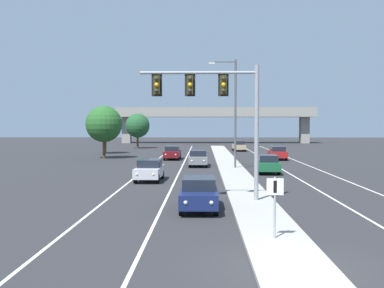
{
  "coord_description": "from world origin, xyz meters",
  "views": [
    {
      "loc": [
        -2.64,
        -13.74,
        4.25
      ],
      "look_at": [
        -3.2,
        10.3,
        3.2
      ],
      "focal_mm": 44.1,
      "sensor_mm": 36.0,
      "label": 1
    }
  ],
  "objects_px": {
    "street_lamp_median": "(233,107)",
    "tree_far_left_b": "(138,126)",
    "overhead_signal_mast": "(216,101)",
    "median_sign_post": "(275,198)",
    "car_receding_red": "(277,153)",
    "car_receding_tan": "(239,146)",
    "car_oncoming_silver": "(150,170)",
    "tree_far_left_a": "(104,124)",
    "tree_far_left_c": "(105,128)",
    "car_oncoming_darkred": "(172,153)",
    "car_oncoming_grey": "(198,158)",
    "car_receding_green": "(267,164)",
    "car_oncoming_navy": "(199,193)"
  },
  "relations": [
    {
      "from": "street_lamp_median",
      "to": "tree_far_left_b",
      "type": "relative_size",
      "value": 1.68
    },
    {
      "from": "overhead_signal_mast",
      "to": "median_sign_post",
      "type": "relative_size",
      "value": 3.27
    },
    {
      "from": "car_receding_red",
      "to": "median_sign_post",
      "type": "bearing_deg",
      "value": -99.08
    },
    {
      "from": "overhead_signal_mast",
      "to": "car_receding_tan",
      "type": "height_order",
      "value": "overhead_signal_mast"
    },
    {
      "from": "median_sign_post",
      "to": "car_receding_tan",
      "type": "xyz_separation_m",
      "value": [
        2.96,
        55.76,
        -0.77
      ]
    },
    {
      "from": "street_lamp_median",
      "to": "car_oncoming_silver",
      "type": "bearing_deg",
      "value": -126.74
    },
    {
      "from": "tree_far_left_a",
      "to": "tree_far_left_c",
      "type": "height_order",
      "value": "tree_far_left_a"
    },
    {
      "from": "overhead_signal_mast",
      "to": "tree_far_left_c",
      "type": "height_order",
      "value": "overhead_signal_mast"
    },
    {
      "from": "car_receding_tan",
      "to": "tree_far_left_b",
      "type": "bearing_deg",
      "value": 156.07
    },
    {
      "from": "car_oncoming_silver",
      "to": "car_oncoming_darkred",
      "type": "height_order",
      "value": "same"
    },
    {
      "from": "car_oncoming_silver",
      "to": "tree_far_left_a",
      "type": "bearing_deg",
      "value": 109.99
    },
    {
      "from": "median_sign_post",
      "to": "tree_far_left_b",
      "type": "distance_m",
      "value": 64.66
    },
    {
      "from": "car_oncoming_silver",
      "to": "tree_far_left_c",
      "type": "bearing_deg",
      "value": 107.43
    },
    {
      "from": "tree_far_left_b",
      "to": "car_receding_tan",
      "type": "bearing_deg",
      "value": -23.93
    },
    {
      "from": "car_oncoming_silver",
      "to": "car_receding_tan",
      "type": "height_order",
      "value": "same"
    },
    {
      "from": "car_oncoming_grey",
      "to": "car_receding_green",
      "type": "bearing_deg",
      "value": -47.16
    },
    {
      "from": "tree_far_left_c",
      "to": "tree_far_left_a",
      "type": "bearing_deg",
      "value": -78.94
    },
    {
      "from": "overhead_signal_mast",
      "to": "car_receding_green",
      "type": "distance_m",
      "value": 16.47
    },
    {
      "from": "car_oncoming_silver",
      "to": "car_receding_tan",
      "type": "distance_m",
      "value": 38.93
    },
    {
      "from": "tree_far_left_a",
      "to": "tree_far_left_b",
      "type": "bearing_deg",
      "value": 87.79
    },
    {
      "from": "overhead_signal_mast",
      "to": "car_oncoming_grey",
      "type": "distance_m",
      "value": 22.03
    },
    {
      "from": "street_lamp_median",
      "to": "car_oncoming_silver",
      "type": "distance_m",
      "value": 12.32
    },
    {
      "from": "street_lamp_median",
      "to": "tree_far_left_b",
      "type": "height_order",
      "value": "street_lamp_median"
    },
    {
      "from": "tree_far_left_b",
      "to": "street_lamp_median",
      "type": "bearing_deg",
      "value": -68.94
    },
    {
      "from": "overhead_signal_mast",
      "to": "car_oncoming_navy",
      "type": "height_order",
      "value": "overhead_signal_mast"
    },
    {
      "from": "car_receding_red",
      "to": "tree_far_left_c",
      "type": "xyz_separation_m",
      "value": [
        -22.58,
        10.84,
        2.79
      ]
    },
    {
      "from": "car_oncoming_grey",
      "to": "tree_far_left_a",
      "type": "relative_size",
      "value": 0.7
    },
    {
      "from": "overhead_signal_mast",
      "to": "tree_far_left_b",
      "type": "distance_m",
      "value": 56.02
    },
    {
      "from": "car_receding_red",
      "to": "car_receding_tan",
      "type": "relative_size",
      "value": 1.0
    },
    {
      "from": "street_lamp_median",
      "to": "car_oncoming_grey",
      "type": "distance_m",
      "value": 6.61
    },
    {
      "from": "street_lamp_median",
      "to": "tree_far_left_a",
      "type": "height_order",
      "value": "street_lamp_median"
    },
    {
      "from": "car_oncoming_grey",
      "to": "tree_far_left_b",
      "type": "bearing_deg",
      "value": 107.76
    },
    {
      "from": "car_receding_tan",
      "to": "tree_far_left_a",
      "type": "height_order",
      "value": "tree_far_left_a"
    },
    {
      "from": "car_receding_red",
      "to": "tree_far_left_a",
      "type": "relative_size",
      "value": 0.7
    },
    {
      "from": "car_receding_green",
      "to": "tree_far_left_b",
      "type": "relative_size",
      "value": 0.75
    },
    {
      "from": "median_sign_post",
      "to": "car_oncoming_darkred",
      "type": "xyz_separation_m",
      "value": [
        -6.18,
        38.65,
        -0.77
      ]
    },
    {
      "from": "tree_far_left_a",
      "to": "tree_far_left_c",
      "type": "relative_size",
      "value": 1.16
    },
    {
      "from": "car_oncoming_navy",
      "to": "car_oncoming_grey",
      "type": "bearing_deg",
      "value": 90.7
    },
    {
      "from": "car_oncoming_silver",
      "to": "car_oncoming_darkred",
      "type": "xyz_separation_m",
      "value": [
        0.36,
        20.65,
        0.0
      ]
    },
    {
      "from": "car_oncoming_navy",
      "to": "tree_far_left_b",
      "type": "distance_m",
      "value": 57.92
    },
    {
      "from": "car_oncoming_grey",
      "to": "car_receding_tan",
      "type": "distance_m",
      "value": 26.52
    },
    {
      "from": "tree_far_left_a",
      "to": "median_sign_post",
      "type": "bearing_deg",
      "value": -70.03
    },
    {
      "from": "car_receding_red",
      "to": "tree_far_left_a",
      "type": "distance_m",
      "value": 21.08
    },
    {
      "from": "median_sign_post",
      "to": "car_receding_green",
      "type": "distance_m",
      "value": 23.68
    },
    {
      "from": "median_sign_post",
      "to": "car_receding_red",
      "type": "xyz_separation_m",
      "value": [
        6.17,
        38.61,
        -0.77
      ]
    },
    {
      "from": "street_lamp_median",
      "to": "car_receding_tan",
      "type": "height_order",
      "value": "street_lamp_median"
    },
    {
      "from": "overhead_signal_mast",
      "to": "car_oncoming_grey",
      "type": "bearing_deg",
      "value": 93.19
    },
    {
      "from": "overhead_signal_mast",
      "to": "tree_far_left_a",
      "type": "distance_m",
      "value": 34.2
    },
    {
      "from": "tree_far_left_c",
      "to": "car_oncoming_silver",
      "type": "bearing_deg",
      "value": -72.57
    },
    {
      "from": "car_oncoming_navy",
      "to": "tree_far_left_b",
      "type": "relative_size",
      "value": 0.75
    }
  ]
}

